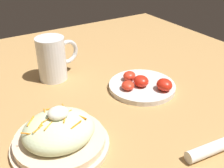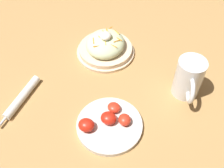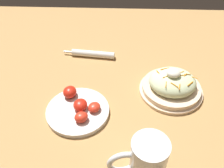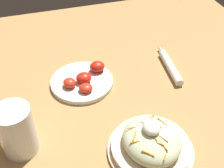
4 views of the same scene
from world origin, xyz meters
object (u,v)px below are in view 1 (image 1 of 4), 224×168
(napkin_roll, at_px, (221,145))
(beer_mug, at_px, (53,61))
(tomato_plate, at_px, (143,85))
(salad_plate, at_px, (59,135))

(napkin_roll, bearing_deg, beer_mug, -70.22)
(beer_mug, relative_size, tomato_plate, 0.72)
(salad_plate, xyz_separation_m, napkin_roll, (-0.29, 0.20, -0.02))
(tomato_plate, bearing_deg, salad_plate, 18.63)
(salad_plate, xyz_separation_m, beer_mug, (-0.11, -0.31, 0.03))
(beer_mug, height_order, napkin_roll, beer_mug)
(salad_plate, relative_size, napkin_roll, 1.03)
(napkin_roll, distance_m, tomato_plate, 0.30)
(napkin_roll, bearing_deg, tomato_plate, -93.21)
(salad_plate, distance_m, napkin_roll, 0.35)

